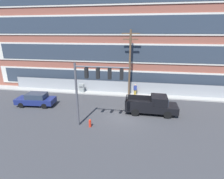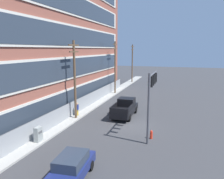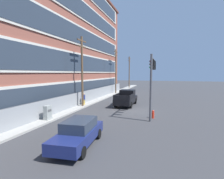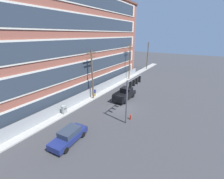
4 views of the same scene
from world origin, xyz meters
name	(u,v)px [view 3 (image 3 of 4)]	position (x,y,z in m)	size (l,w,h in m)	color
ground_plane	(131,110)	(0.00, 0.00, 0.00)	(160.00, 160.00, 0.00)	#38383A
sidewalk_building_side	(80,106)	(0.00, 6.67, 0.08)	(80.00, 1.79, 0.16)	#9E9B93
brick_mill_building	(31,35)	(-0.49, 13.40, 9.37)	(43.95, 12.27, 18.72)	brown
chain_link_fence	(84,98)	(1.91, 7.04, 0.93)	(38.97, 0.06, 1.83)	gray
traffic_signal_mast	(152,72)	(-2.60, -2.52, 4.44)	(4.74, 0.43, 5.98)	#4C4C51
pickup_truck_black	(126,98)	(2.84, 1.21, 0.96)	(5.57, 2.21, 2.04)	black
sedan_navy	(79,133)	(-10.82, 1.11, 0.80)	(4.64, 2.13, 1.56)	navy
utility_pole_near_corner	(82,69)	(-0.05, 6.24, 4.82)	(2.25, 0.26, 8.78)	brown
utility_pole_midblock	(116,70)	(15.06, 6.17, 5.04)	(2.36, 0.26, 9.17)	brown
utility_pole_far_east	(129,71)	(29.01, 6.19, 4.97)	(2.74, 0.26, 8.91)	brown
electrical_cabinet	(48,113)	(-6.87, 6.29, 0.71)	(0.69, 0.45, 1.42)	#939993
pedestrian_near_cabinet	(84,99)	(0.78, 6.46, 0.97)	(0.44, 0.32, 1.69)	#B7932D
fire_hydrant	(153,114)	(-3.02, -2.69, 0.38)	(0.24, 0.24, 0.78)	red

